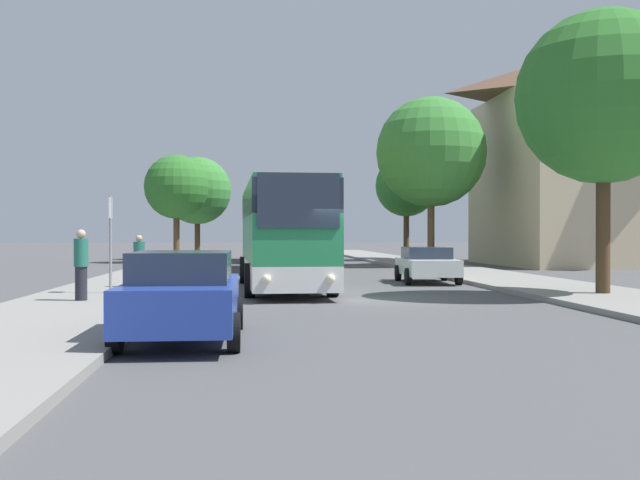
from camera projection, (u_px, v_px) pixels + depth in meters
name	position (u px, v px, depth m)	size (l,w,h in m)	color
ground_plane	(356.00, 300.00, 20.71)	(300.00, 300.00, 0.00)	#4C4C4F
sidewalk_left	(97.00, 300.00, 20.04)	(4.00, 120.00, 0.15)	gray
sidewalk_right	(598.00, 296.00, 21.37)	(4.00, 120.00, 0.15)	gray
building_right_background	(631.00, 150.00, 44.94)	(16.30, 12.42, 13.85)	#C6B28E
bus_front	(283.00, 234.00, 24.89)	(2.95, 10.87, 3.47)	silver
bus_middle	(272.00, 236.00, 38.36)	(2.99, 10.79, 3.25)	#2D2D2D
bus_rear	(269.00, 236.00, 51.04)	(2.88, 10.94, 3.29)	silver
parked_car_left_curb	(183.00, 294.00, 12.86)	(2.02, 4.61, 1.54)	#233D9E
parked_car_right_near	(427.00, 264.00, 28.29)	(2.22, 4.31, 1.35)	silver
bus_stop_sign	(110.00, 233.00, 21.45)	(0.08, 0.45, 2.79)	gray
pedestrian_waiting_near	(81.00, 264.00, 19.00)	(0.36, 0.36, 1.81)	#23232D
pedestrian_waiting_far	(139.00, 261.00, 23.98)	(0.36, 0.36, 1.66)	#23232D
tree_left_near	(197.00, 191.00, 54.59)	(4.94, 4.94, 7.36)	#47331E
tree_left_far	(176.00, 187.00, 48.25)	(4.15, 4.15, 6.84)	#513D23
tree_right_near	(431.00, 152.00, 42.67)	(6.28, 6.28, 9.54)	brown
tree_right_mid	(603.00, 98.00, 21.36)	(4.97, 4.97, 8.10)	#47331E
tree_right_far	(406.00, 186.00, 52.30)	(4.34, 4.34, 7.28)	#513D23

